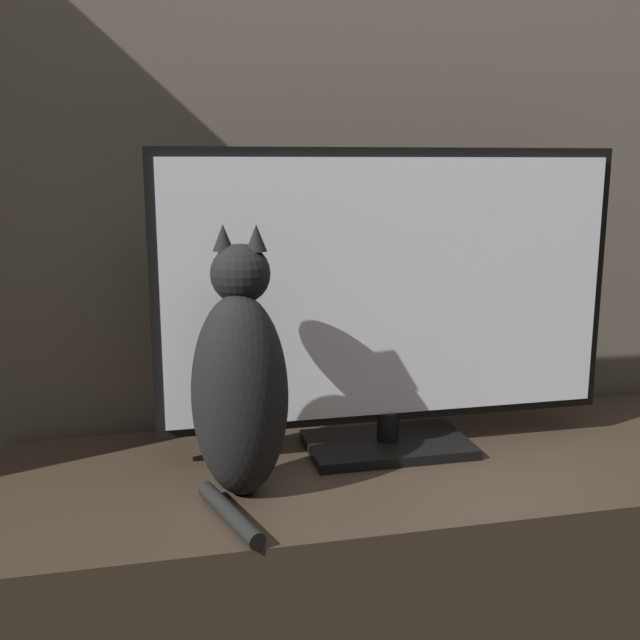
# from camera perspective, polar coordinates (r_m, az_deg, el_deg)

# --- Properties ---
(wall_back) EXTENTS (4.80, 0.05, 2.60)m
(wall_back) POSITION_cam_1_polar(r_m,az_deg,el_deg) (1.70, 3.33, 20.80)
(wall_back) COLOR #60564C
(wall_back) RESTS_ON ground_plane
(tv_stand) EXTENTS (1.54, 0.55, 0.47)m
(tv_stand) POSITION_cam_1_polar(r_m,az_deg,el_deg) (1.59, 6.22, -18.45)
(tv_stand) COLOR #33281E
(tv_stand) RESTS_ON ground_plane
(tv) EXTENTS (0.91, 0.19, 0.60)m
(tv) POSITION_cam_1_polar(r_m,az_deg,el_deg) (1.46, 5.34, 1.48)
(tv) COLOR black
(tv) RESTS_ON tv_stand
(cat) EXTENTS (0.20, 0.30, 0.47)m
(cat) POSITION_cam_1_polar(r_m,az_deg,el_deg) (1.29, -6.09, -4.91)
(cat) COLOR black
(cat) RESTS_ON tv_stand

